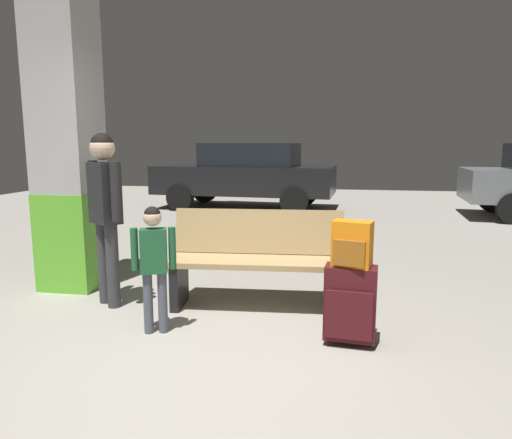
{
  "coord_description": "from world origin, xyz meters",
  "views": [
    {
      "loc": [
        0.83,
        -2.62,
        1.5
      ],
      "look_at": [
        0.13,
        1.3,
        0.85
      ],
      "focal_mm": 32.75,
      "sensor_mm": 36.0,
      "label": 1
    }
  ],
  "objects_px": {
    "structural_pillar": "(68,145)",
    "parked_car_far": "(247,174)",
    "suitcase": "(350,303)",
    "bench": "(257,260)",
    "child": "(154,256)",
    "adult": "(105,201)",
    "backpack_bright": "(352,245)"
  },
  "relations": [
    {
      "from": "bench",
      "to": "parked_car_far",
      "type": "relative_size",
      "value": 0.39
    },
    {
      "from": "structural_pillar",
      "to": "parked_car_far",
      "type": "height_order",
      "value": "structural_pillar"
    },
    {
      "from": "backpack_bright",
      "to": "parked_car_far",
      "type": "xyz_separation_m",
      "value": [
        -2.22,
        7.28,
        0.03
      ]
    },
    {
      "from": "bench",
      "to": "suitcase",
      "type": "xyz_separation_m",
      "value": [
        0.83,
        -0.72,
        -0.12
      ]
    },
    {
      "from": "bench",
      "to": "suitcase",
      "type": "height_order",
      "value": "bench"
    },
    {
      "from": "structural_pillar",
      "to": "adult",
      "type": "distance_m",
      "value": 0.95
    },
    {
      "from": "backpack_bright",
      "to": "child",
      "type": "distance_m",
      "value": 1.53
    },
    {
      "from": "structural_pillar",
      "to": "bench",
      "type": "height_order",
      "value": "structural_pillar"
    },
    {
      "from": "suitcase",
      "to": "backpack_bright",
      "type": "relative_size",
      "value": 1.78
    },
    {
      "from": "backpack_bright",
      "to": "child",
      "type": "xyz_separation_m",
      "value": [
        -1.52,
        -0.04,
        -0.14
      ]
    },
    {
      "from": "structural_pillar",
      "to": "child",
      "type": "xyz_separation_m",
      "value": [
        1.32,
        -1.04,
        -0.86
      ]
    },
    {
      "from": "bench",
      "to": "child",
      "type": "relative_size",
      "value": 1.6
    },
    {
      "from": "backpack_bright",
      "to": "child",
      "type": "height_order",
      "value": "child"
    },
    {
      "from": "structural_pillar",
      "to": "suitcase",
      "type": "xyz_separation_m",
      "value": [
        2.84,
        -1.0,
        -1.17
      ]
    },
    {
      "from": "suitcase",
      "to": "structural_pillar",
      "type": "bearing_deg",
      "value": 160.64
    },
    {
      "from": "suitcase",
      "to": "parked_car_far",
      "type": "relative_size",
      "value": 0.14
    },
    {
      "from": "structural_pillar",
      "to": "bench",
      "type": "relative_size",
      "value": 1.84
    },
    {
      "from": "structural_pillar",
      "to": "parked_car_far",
      "type": "relative_size",
      "value": 0.71
    },
    {
      "from": "structural_pillar",
      "to": "parked_car_far",
      "type": "xyz_separation_m",
      "value": [
        0.61,
        6.29,
        -0.68
      ]
    },
    {
      "from": "parked_car_far",
      "to": "adult",
      "type": "bearing_deg",
      "value": -89.8
    },
    {
      "from": "suitcase",
      "to": "adult",
      "type": "height_order",
      "value": "adult"
    },
    {
      "from": "child",
      "to": "adult",
      "type": "height_order",
      "value": "adult"
    },
    {
      "from": "child",
      "to": "adult",
      "type": "bearing_deg",
      "value": 141.05
    },
    {
      "from": "bench",
      "to": "parked_car_far",
      "type": "distance_m",
      "value": 6.72
    },
    {
      "from": "adult",
      "to": "parked_car_far",
      "type": "distance_m",
      "value": 6.78
    },
    {
      "from": "backpack_bright",
      "to": "adult",
      "type": "xyz_separation_m",
      "value": [
        -2.2,
        0.51,
        0.21
      ]
    },
    {
      "from": "suitcase",
      "to": "child",
      "type": "relative_size",
      "value": 0.59
    },
    {
      "from": "suitcase",
      "to": "parked_car_far",
      "type": "xyz_separation_m",
      "value": [
        -2.23,
        7.28,
        0.48
      ]
    },
    {
      "from": "structural_pillar",
      "to": "bench",
      "type": "bearing_deg",
      "value": -7.99
    },
    {
      "from": "bench",
      "to": "adult",
      "type": "distance_m",
      "value": 1.49
    },
    {
      "from": "parked_car_far",
      "to": "structural_pillar",
      "type": "bearing_deg",
      "value": -95.59
    },
    {
      "from": "bench",
      "to": "suitcase",
      "type": "relative_size",
      "value": 2.71
    }
  ]
}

